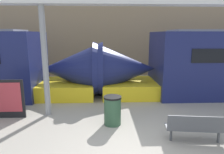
{
  "coord_description": "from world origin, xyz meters",
  "views": [
    {
      "loc": [
        -0.69,
        -4.53,
        2.98
      ],
      "look_at": [
        -0.38,
        2.83,
        1.4
      ],
      "focal_mm": 32.0,
      "sensor_mm": 36.0,
      "label": 1
    }
  ],
  "objects_px": {
    "trash_bin": "(113,110)",
    "support_column_near": "(45,63)",
    "bench_near": "(196,127)",
    "poster_board": "(7,99)"
  },
  "relations": [
    {
      "from": "trash_bin",
      "to": "bench_near",
      "type": "bearing_deg",
      "value": -29.81
    },
    {
      "from": "bench_near",
      "to": "trash_bin",
      "type": "height_order",
      "value": "trash_bin"
    },
    {
      "from": "trash_bin",
      "to": "support_column_near",
      "type": "height_order",
      "value": "support_column_near"
    },
    {
      "from": "poster_board",
      "to": "trash_bin",
      "type": "bearing_deg",
      "value": -10.42
    },
    {
      "from": "poster_board",
      "to": "support_column_near",
      "type": "relative_size",
      "value": 0.36
    },
    {
      "from": "support_column_near",
      "to": "poster_board",
      "type": "bearing_deg",
      "value": -169.8
    },
    {
      "from": "trash_bin",
      "to": "support_column_near",
      "type": "distance_m",
      "value": 2.97
    },
    {
      "from": "support_column_near",
      "to": "trash_bin",
      "type": "bearing_deg",
      "value": -21.39
    },
    {
      "from": "poster_board",
      "to": "bench_near",
      "type": "bearing_deg",
      "value": -18.26
    },
    {
      "from": "bench_near",
      "to": "poster_board",
      "type": "xyz_separation_m",
      "value": [
        -6.02,
        1.99,
        0.22
      ]
    }
  ]
}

